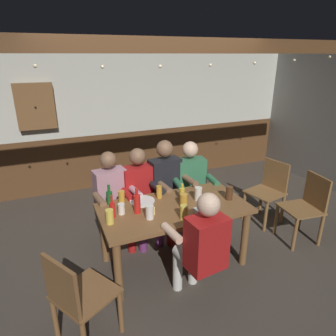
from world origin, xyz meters
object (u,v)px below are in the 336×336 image
Objects in this scene: pint_glass_2 at (121,209)px; pint_glass_4 at (150,212)px; person_0 at (113,196)px; pint_glass_3 at (121,196)px; pint_glass_7 at (184,212)px; person_4 at (201,244)px; pint_glass_5 at (184,200)px; condiment_caddy at (201,211)px; pint_glass_6 at (229,193)px; person_3 at (191,182)px; bottle_2 at (109,197)px; dining_table at (174,215)px; chair_empty_near_right at (77,297)px; pint_glass_1 at (198,194)px; pint_glass_8 at (159,192)px; bottle_3 at (182,194)px; chair_empty_near_left at (269,190)px; pint_glass_0 at (110,217)px; person_2 at (168,184)px; plate_0 at (142,201)px; bottle_0 at (137,203)px; bottle_1 at (112,209)px; person_1 at (141,191)px; wall_dart_cabinet at (35,106)px; chair_empty_far_end at (306,206)px.

pint_glass_4 reaches higher than pint_glass_2.
person_0 is at bearing 86.64° from pint_glass_2.
pint_glass_3 is 0.78m from pint_glass_7.
person_4 reaches higher than pint_glass_5.
condiment_caddy is 0.47m from pint_glass_6.
person_3 is 1.21m from bottle_2.
chair_empty_near_right reaches higher than dining_table.
pint_glass_1 is 1.05× the size of pint_glass_8.
person_0 is 0.87m from bottle_3.
person_0 is 1.00× the size of person_3.
chair_empty_near_left reaches higher than pint_glass_5.
pint_glass_0 reaches higher than condiment_caddy.
chair_empty_near_left is 1.40m from pint_glass_1.
person_0 is at bearing -5.71° from person_2.
condiment_caddy is at bearing 100.03° from chair_empty_near_left.
pint_glass_6 is at bearing -0.15° from pint_glass_0.
condiment_caddy is (0.74, -0.86, 0.09)m from person_0.
pint_glass_2 is (-0.28, -0.18, 0.05)m from plate_0.
person_0 is 0.65m from bottle_0.
bottle_1 reaches higher than pint_glass_1.
person_3 is at bearing 99.09° from pint_glass_6.
pint_glass_5 is at bearing -6.13° from bottle_0.
bottle_2 reaches higher than chair_empty_near_right.
person_1 is 8.16× the size of pint_glass_8.
bottle_0 is at bearing 117.01° from pint_glass_4.
bottle_3 is at bearing -58.34° from wall_dart_cabinet.
bottle_2 is 1.50× the size of pint_glass_0.
bottle_1 is at bearing -159.08° from pint_glass_8.
person_0 is at bearing 96.90° from pint_glass_3.
wall_dart_cabinet is (-0.56, 2.49, 0.72)m from pint_glass_0.
person_3 is at bearing 14.76° from bottle_2.
pint_glass_1 is at bearing -56.23° from wall_dart_cabinet.
bottle_0 is (0.72, 0.68, 0.36)m from chair_empty_near_right.
person_2 reaches higher than chair_empty_near_left.
pint_glass_1 is at bearing 1.52° from bottle_0.
chair_empty_far_end is at bearing -12.97° from bottle_2.
person_3 is 1.45m from pint_glass_0.
plate_0 is at bearing 28.28° from bottle_1.
person_0 is 1.00× the size of person_1.
condiment_caddy is 0.97× the size of pint_glass_5.
person_0 reaches higher than dining_table.
bottle_1 reaches higher than plate_0.
bottle_0 is at bearing 113.76° from person_4.
bottle_1 reaches higher than chair_empty_near_left.
chair_empty_far_end is 4.40× the size of bottle_3.
bottle_0 is 1.93× the size of pint_glass_5.
person_0 is 0.95× the size of person_2.
bottle_1 is 1.55× the size of pint_glass_1.
person_1 is 5.01× the size of bottle_1.
dining_table is 0.21m from pint_glass_5.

